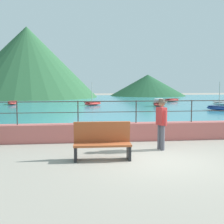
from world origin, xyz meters
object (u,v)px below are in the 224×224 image
object	(u,v)px
boat_0	(220,108)
boat_2	(159,103)
boat_3	(172,100)
bench_main	(102,141)
boat_4	(12,103)
boat_5	(93,103)
person_walking	(161,121)
boat_7	(223,103)

from	to	relation	value
boat_0	boat_2	xyz separation A→B (m)	(-3.71, 5.15, 0.06)
boat_2	boat_3	size ratio (longest dim) A/B	0.98
bench_main	boat_2	distance (m)	20.85
boat_0	boat_4	world-z (taller)	boat_0
boat_0	boat_5	distance (m)	12.36
boat_0	person_walking	bearing A→B (deg)	-123.85
boat_2	boat_7	bearing A→B (deg)	5.31
bench_main	boat_4	bearing A→B (deg)	107.60
bench_main	boat_7	size ratio (longest dim) A/B	0.74
boat_2	boat_4	size ratio (longest dim) A/B	1.02
boat_0	boat_7	bearing A→B (deg)	60.57
boat_3	boat_7	size ratio (longest dim) A/B	1.06
bench_main	boat_2	xyz separation A→B (m)	(7.34, 19.52, -0.23)
person_walking	bench_main	bearing A→B (deg)	-153.93
boat_2	boat_5	bearing A→B (deg)	163.39
boat_7	person_walking	bearing A→B (deg)	-122.55
boat_0	boat_4	size ratio (longest dim) A/B	1.00
boat_7	boat_3	bearing A→B (deg)	118.19
person_walking	boat_2	bearing A→B (deg)	74.20
bench_main	boat_5	size ratio (longest dim) A/B	0.73
bench_main	boat_4	distance (m)	24.58
boat_2	boat_5	distance (m)	6.70
boat_3	boat_4	bearing A→B (deg)	-170.49
boat_3	boat_4	xyz separation A→B (m)	(-18.36, -3.08, 0.00)
boat_0	boat_2	distance (m)	6.35
boat_2	boat_4	distance (m)	15.28
person_walking	boat_7	distance (m)	22.71
boat_3	bench_main	bearing A→B (deg)	-112.42
bench_main	boat_2	world-z (taller)	bench_main
boat_0	boat_2	size ratio (longest dim) A/B	0.98
bench_main	boat_0	distance (m)	18.13
boat_2	boat_4	world-z (taller)	boat_2
bench_main	person_walking	world-z (taller)	person_walking
boat_0	boat_7	world-z (taller)	boat_0
boat_2	person_walking	bearing A→B (deg)	-105.80
bench_main	boat_5	bearing A→B (deg)	87.54
bench_main	boat_0	size ratio (longest dim) A/B	0.73
boat_2	boat_5	world-z (taller)	boat_5
person_walking	boat_2	xyz separation A→B (m)	(5.23, 18.48, -0.65)
boat_2	bench_main	bearing A→B (deg)	-110.62
boat_2	boat_7	world-z (taller)	boat_2
boat_5	person_walking	bearing A→B (deg)	-86.65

